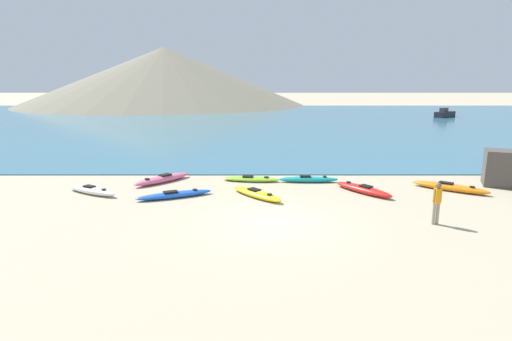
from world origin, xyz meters
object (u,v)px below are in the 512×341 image
at_px(kayak_on_sand_0, 307,179).
at_px(moored_boat_1, 443,114).
at_px(shoreline_rock, 510,169).
at_px(kayak_on_sand_1, 161,179).
at_px(moored_boat_0, 119,109).
at_px(kayak_on_sand_6, 362,189).
at_px(kayak_on_sand_7, 90,191).
at_px(kayak_on_sand_5, 249,179).
at_px(person_near_foreground, 435,200).
at_px(kayak_on_sand_2, 255,194).
at_px(kayak_on_sand_4, 173,195).
at_px(kayak_on_sand_3, 448,187).

distance_m(kayak_on_sand_0, moored_boat_1, 47.42).
bearing_deg(shoreline_rock, moored_boat_1, 69.12).
height_order(moored_boat_1, shoreline_rock, shoreline_rock).
distance_m(kayak_on_sand_1, moored_boat_0, 55.29).
distance_m(kayak_on_sand_6, moored_boat_1, 48.02).
relative_size(kayak_on_sand_1, kayak_on_sand_7, 1.03).
xyz_separation_m(kayak_on_sand_5, person_near_foreground, (6.87, -6.56, 0.78)).
relative_size(kayak_on_sand_0, kayak_on_sand_1, 1.02).
distance_m(kayak_on_sand_2, kayak_on_sand_4, 3.72).
distance_m(kayak_on_sand_3, shoreline_rock, 3.56).
distance_m(kayak_on_sand_7, shoreline_rock, 20.52).
height_order(kayak_on_sand_0, moored_boat_1, moored_boat_1).
xyz_separation_m(kayak_on_sand_2, kayak_on_sand_4, (-3.72, -0.10, -0.02)).
xyz_separation_m(kayak_on_sand_0, kayak_on_sand_7, (-10.44, -2.26, 0.01)).
distance_m(kayak_on_sand_4, person_near_foreground, 10.89).
bearing_deg(shoreline_rock, kayak_on_sand_3, -167.10).
bearing_deg(kayak_on_sand_1, kayak_on_sand_0, 0.14).
height_order(kayak_on_sand_3, kayak_on_sand_5, kayak_on_sand_3).
distance_m(kayak_on_sand_0, kayak_on_sand_1, 7.63).
distance_m(kayak_on_sand_1, kayak_on_sand_2, 5.64).
bearing_deg(kayak_on_sand_6, kayak_on_sand_2, -171.98).
bearing_deg(shoreline_rock, kayak_on_sand_7, -176.18).
bearing_deg(moored_boat_1, moored_boat_0, 167.35).
height_order(kayak_on_sand_3, kayak_on_sand_7, kayak_on_sand_3).
height_order(kayak_on_sand_0, kayak_on_sand_5, kayak_on_sand_0).
bearing_deg(kayak_on_sand_2, kayak_on_sand_0, 45.83).
bearing_deg(moored_boat_1, kayak_on_sand_1, -129.75).
distance_m(kayak_on_sand_4, moored_boat_1, 53.47).
relative_size(kayak_on_sand_6, kayak_on_sand_7, 1.01).
bearing_deg(person_near_foreground, kayak_on_sand_2, 151.45).
distance_m(kayak_on_sand_3, moored_boat_1, 45.71).
xyz_separation_m(kayak_on_sand_1, kayak_on_sand_5, (4.62, 0.21, -0.05)).
height_order(kayak_on_sand_2, moored_boat_0, moored_boat_0).
bearing_deg(kayak_on_sand_4, kayak_on_sand_1, 112.54).
bearing_deg(kayak_on_sand_6, moored_boat_0, 118.64).
bearing_deg(kayak_on_sand_4, kayak_on_sand_3, 5.34).
height_order(kayak_on_sand_6, moored_boat_1, moored_boat_1).
distance_m(kayak_on_sand_7, person_near_foreground, 14.89).
bearing_deg(kayak_on_sand_3, moored_boat_0, 122.24).
xyz_separation_m(kayak_on_sand_5, kayak_on_sand_6, (5.34, -2.28, 0.05)).
xyz_separation_m(kayak_on_sand_2, moored_boat_0, (-24.34, 54.53, 0.37)).
distance_m(kayak_on_sand_6, moored_boat_0, 61.33).
bearing_deg(person_near_foreground, kayak_on_sand_6, 109.58).
bearing_deg(kayak_on_sand_3, kayak_on_sand_4, -174.66).
relative_size(kayak_on_sand_3, kayak_on_sand_7, 1.08).
relative_size(kayak_on_sand_2, kayak_on_sand_7, 0.95).
xyz_separation_m(kayak_on_sand_3, kayak_on_sand_7, (-17.06, -0.59, -0.01)).
xyz_separation_m(moored_boat_1, shoreline_rock, (-15.57, -40.81, 0.35)).
bearing_deg(shoreline_rock, moored_boat_0, 125.16).
relative_size(kayak_on_sand_6, moored_boat_1, 0.74).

